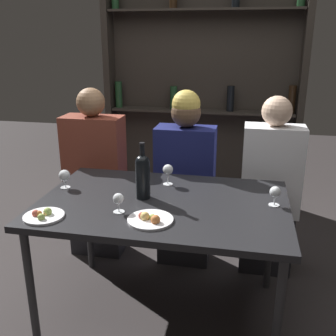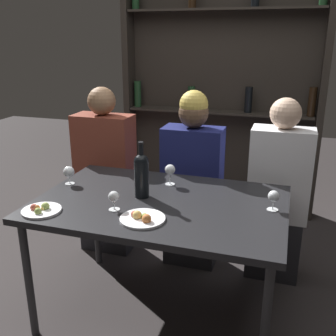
{
  "view_description": "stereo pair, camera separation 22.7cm",
  "coord_description": "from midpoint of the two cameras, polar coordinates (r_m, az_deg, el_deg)",
  "views": [
    {
      "loc": [
        0.43,
        -1.98,
        1.63
      ],
      "look_at": [
        0.0,
        0.14,
        0.9
      ],
      "focal_mm": 42.0,
      "sensor_mm": 36.0,
      "label": 1
    },
    {
      "loc": [
        0.65,
        -1.92,
        1.63
      ],
      "look_at": [
        0.0,
        0.14,
        0.9
      ],
      "focal_mm": 42.0,
      "sensor_mm": 36.0,
      "label": 2
    }
  ],
  "objects": [
    {
      "name": "seated_person_left",
      "position": [
        3.03,
        -6.93,
        -1.29
      ],
      "size": [
        0.44,
        0.22,
        1.28
      ],
      "color": "#26262B",
      "rests_on": "ground_plane"
    },
    {
      "name": "food_plate_0",
      "position": [
        1.98,
        -0.5,
        -7.34
      ],
      "size": [
        0.23,
        0.23,
        0.05
      ],
      "color": "white",
      "rests_on": "dining_table"
    },
    {
      "name": "wine_glass_2",
      "position": [
        2.41,
        3.0,
        -0.4
      ],
      "size": [
        0.06,
        0.06,
        0.13
      ],
      "color": "silver",
      "rests_on": "dining_table"
    },
    {
      "name": "wine_glass_1",
      "position": [
        2.17,
        18.02,
        -4.09
      ],
      "size": [
        0.06,
        0.06,
        0.11
      ],
      "color": "silver",
      "rests_on": "dining_table"
    },
    {
      "name": "wine_bottle",
      "position": [
        2.21,
        -0.95,
        -0.85
      ],
      "size": [
        0.08,
        0.08,
        0.32
      ],
      "color": "black",
      "rests_on": "dining_table"
    },
    {
      "name": "wine_glass_0",
      "position": [
        2.07,
        -4.78,
        -4.34
      ],
      "size": [
        0.06,
        0.06,
        0.11
      ],
      "color": "silver",
      "rests_on": "dining_table"
    },
    {
      "name": "wine_rack_wall",
      "position": [
        3.8,
        9.29,
        9.82
      ],
      "size": [
        1.85,
        0.21,
        2.1
      ],
      "color": "#28231E",
      "rests_on": "ground_plane"
    },
    {
      "name": "dining_table",
      "position": [
        2.23,
        1.87,
        -6.22
      ],
      "size": [
        1.38,
        0.91,
        0.75
      ],
      "color": "black",
      "rests_on": "ground_plane"
    },
    {
      "name": "ground_plane",
      "position": [
        2.6,
        1.7,
        -20.22
      ],
      "size": [
        10.0,
        10.0,
        0.0
      ],
      "primitive_type": "plane",
      "color": "#332D2D"
    },
    {
      "name": "wine_glass_3",
      "position": [
        2.47,
        -11.67,
        -0.68
      ],
      "size": [
        0.07,
        0.07,
        0.11
      ],
      "color": "silver",
      "rests_on": "dining_table"
    },
    {
      "name": "food_plate_1",
      "position": [
        2.14,
        -15.08,
        -5.93
      ],
      "size": [
        0.21,
        0.21,
        0.05
      ],
      "color": "white",
      "rests_on": "dining_table"
    },
    {
      "name": "seated_person_center",
      "position": [
        2.82,
        5.83,
        -2.34
      ],
      "size": [
        0.42,
        0.22,
        1.29
      ],
      "color": "#26262B",
      "rests_on": "ground_plane"
    },
    {
      "name": "seated_person_right",
      "position": [
        2.78,
        17.91,
        -4.08
      ],
      "size": [
        0.4,
        0.22,
        1.26
      ],
      "color": "#26262B",
      "rests_on": "ground_plane"
    }
  ]
}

